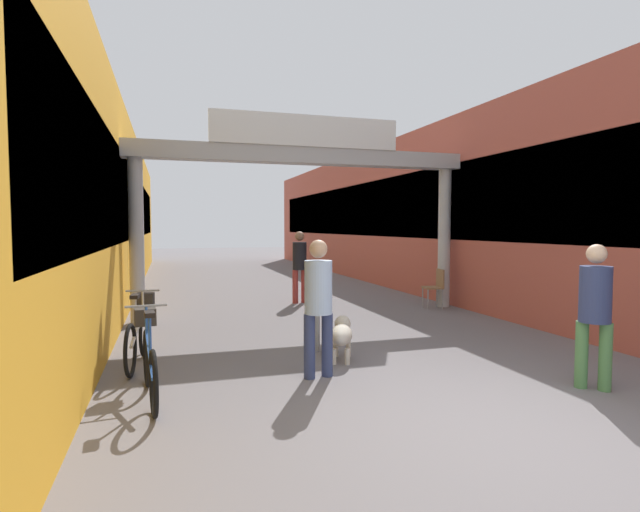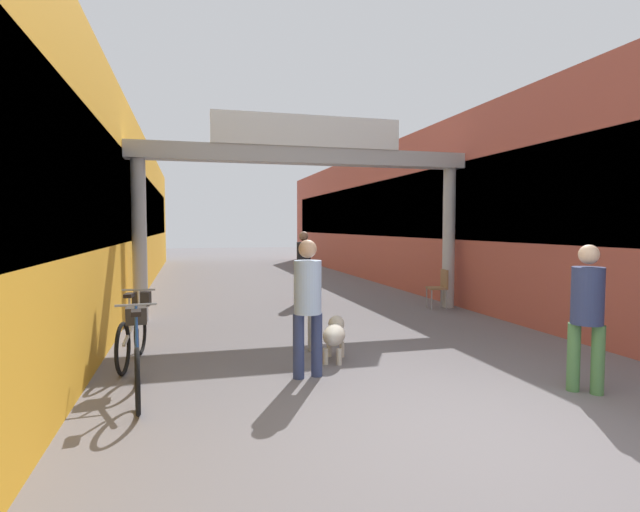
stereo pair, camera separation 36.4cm
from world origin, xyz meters
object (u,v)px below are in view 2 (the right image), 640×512
object	(u,v)px
cafe_chair_wood_nearer	(440,285)
dog_on_leash	(335,334)
pedestrian_with_dog	(308,299)
bicycle_silver_second	(134,330)
pedestrian_carrying_crate	(304,262)
pedestrian_companion	(587,309)
bicycle_blue_nearest	(137,356)
bollard_post_metal	(311,320)

from	to	relation	value
cafe_chair_wood_nearer	dog_on_leash	bearing A→B (deg)	-134.98
pedestrian_with_dog	bicycle_silver_second	world-z (taller)	pedestrian_with_dog
pedestrian_carrying_crate	pedestrian_companion	bearing A→B (deg)	-77.69
bicycle_blue_nearest	bollard_post_metal	xyz separation A→B (m)	(2.32, 1.39, 0.04)
bicycle_silver_second	cafe_chair_wood_nearer	distance (m)	6.90
pedestrian_with_dog	pedestrian_companion	bearing A→B (deg)	-25.11
pedestrian_carrying_crate	bicycle_silver_second	size ratio (longest dim) A/B	1.04
bicycle_blue_nearest	bicycle_silver_second	xyz separation A→B (m)	(-0.17, 1.44, 0.00)
pedestrian_with_dog	bicycle_blue_nearest	world-z (taller)	pedestrian_with_dog
pedestrian_carrying_crate	bicycle_blue_nearest	xyz separation A→B (m)	(-3.27, -6.03, -0.57)
pedestrian_companion	cafe_chair_wood_nearer	distance (m)	5.74
pedestrian_companion	bicycle_blue_nearest	size ratio (longest dim) A/B	0.99
bollard_post_metal	bicycle_silver_second	bearing A→B (deg)	178.85
pedestrian_with_dog	cafe_chair_wood_nearer	xyz separation A→B (m)	(4.09, 4.24, -0.43)
pedestrian_carrying_crate	bicycle_blue_nearest	bearing A→B (deg)	-118.49
pedestrian_companion	pedestrian_carrying_crate	distance (m)	7.40
dog_on_leash	bicycle_blue_nearest	xyz separation A→B (m)	(-2.53, -0.85, 0.08)
bollard_post_metal	cafe_chair_wood_nearer	xyz separation A→B (m)	(3.74, 3.00, 0.06)
pedestrian_with_dog	bicycle_silver_second	bearing A→B (deg)	148.98
pedestrian_with_dog	pedestrian_companion	size ratio (longest dim) A/B	1.02
pedestrian_carrying_crate	pedestrian_with_dog	bearing A→B (deg)	-102.47
pedestrian_carrying_crate	bicycle_silver_second	world-z (taller)	pedestrian_carrying_crate
pedestrian_with_dog	bollard_post_metal	bearing A→B (deg)	74.35
dog_on_leash	bollard_post_metal	world-z (taller)	bollard_post_metal
bicycle_blue_nearest	bollard_post_metal	size ratio (longest dim) A/B	1.80
bollard_post_metal	pedestrian_with_dog	bearing A→B (deg)	-105.65
pedestrian_carrying_crate	bollard_post_metal	world-z (taller)	pedestrian_carrying_crate
pedestrian_carrying_crate	bicycle_blue_nearest	distance (m)	6.88
pedestrian_with_dog	bicycle_blue_nearest	distance (m)	2.05
pedestrian_with_dog	dog_on_leash	size ratio (longest dim) A/B	2.08
bicycle_silver_second	bollard_post_metal	size ratio (longest dim) A/B	1.80
pedestrian_companion	dog_on_leash	bearing A→B (deg)	138.54
pedestrian_with_dog	pedestrian_companion	distance (m)	3.18
bicycle_silver_second	cafe_chair_wood_nearer	world-z (taller)	bicycle_silver_second
pedestrian_companion	dog_on_leash	world-z (taller)	pedestrian_companion
bicycle_blue_nearest	cafe_chair_wood_nearer	bearing A→B (deg)	35.93
bollard_post_metal	dog_on_leash	bearing A→B (deg)	-68.97
pedestrian_with_dog	bicycle_silver_second	xyz separation A→B (m)	(-2.15, 1.29, -0.54)
dog_on_leash	bicycle_blue_nearest	world-z (taller)	bicycle_blue_nearest
pedestrian_companion	cafe_chair_wood_nearer	world-z (taller)	pedestrian_companion
bicycle_blue_nearest	bollard_post_metal	world-z (taller)	bicycle_blue_nearest
bicycle_blue_nearest	bollard_post_metal	distance (m)	2.71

